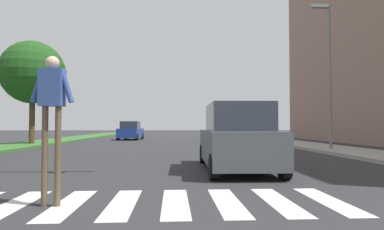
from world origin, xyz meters
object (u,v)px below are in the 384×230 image
Objects in this scene: tree_far at (33,73)px; pedestrian_performer at (52,106)px; suv_crossing at (237,139)px; street_lamp_right at (328,63)px; sedan_midblock at (131,131)px.

tree_far reaches higher than pedestrian_performer.
tree_far is 1.47× the size of suv_crossing.
street_lamp_right is 3.01× the size of pedestrian_performer.
street_lamp_right is at bearing 47.04° from pedestrian_performer.
street_lamp_right is 19.60m from sedan_midblock.
suv_crossing is (-6.11, -6.62, -3.66)m from street_lamp_right.
sedan_midblock is (5.31, 9.17, -4.06)m from tree_far.
suv_crossing is 1.09× the size of sedan_midblock.
suv_crossing is at bearing -74.64° from sedan_midblock.
street_lamp_right reaches higher than suv_crossing.
pedestrian_performer is at bearing -85.53° from sedan_midblock.
sedan_midblock is at bearing 128.80° from street_lamp_right.
suv_crossing is at bearing -132.73° from street_lamp_right.
street_lamp_right is 1.77× the size of sedan_midblock.
street_lamp_right reaches higher than tree_far.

